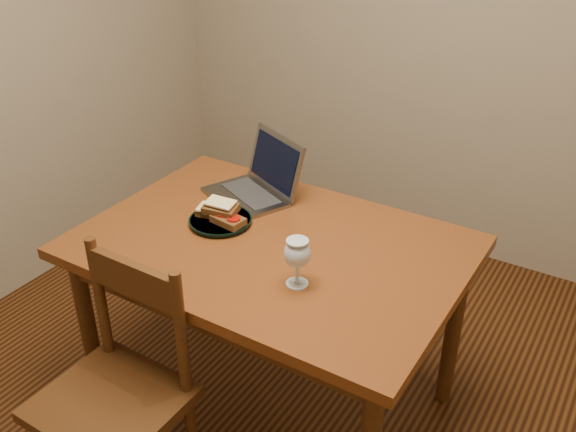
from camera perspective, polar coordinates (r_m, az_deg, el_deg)
The scene contains 10 objects.
floor at distance 2.57m, azimuth -0.78°, elevation -18.59°, with size 3.20×3.20×0.02m, color black.
back_wall at distance 3.24m, azimuth 15.29°, elevation 17.89°, with size 3.20×0.02×2.60m, color gray.
table at distance 2.25m, azimuth -1.50°, elevation -4.20°, with size 1.30×0.90×0.74m.
chair at distance 2.10m, azimuth -15.16°, elevation -14.28°, with size 0.42×0.40×0.45m.
plate at distance 2.32m, azimuth -6.02°, elevation -0.46°, with size 0.23×0.23×0.02m, color black.
sandwich_cheese at distance 2.33m, azimuth -6.64°, elevation 0.49°, with size 0.12×0.07×0.04m, color #381E0C, non-canonical shape.
sandwich_tomato at distance 2.27m, azimuth -5.35°, elevation -0.25°, with size 0.12×0.07×0.04m, color #381E0C, non-canonical shape.
sandwich_top at distance 2.29m, azimuth -6.01°, elevation 0.78°, with size 0.12×0.07×0.04m, color #381E0C, non-canonical shape.
milk_glass at distance 1.95m, azimuth 0.83°, elevation -4.16°, with size 0.08×0.08×0.16m, color white, non-canonical shape.
laptop at distance 2.48m, azimuth -2.56°, elevation 3.19°, with size 0.40×0.39×0.23m.
Camera 1 is at (0.93, -1.44, 1.90)m, focal length 40.00 mm.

